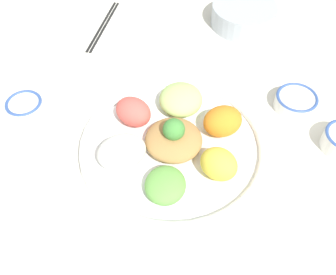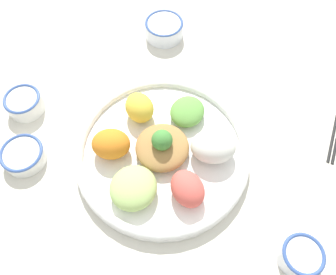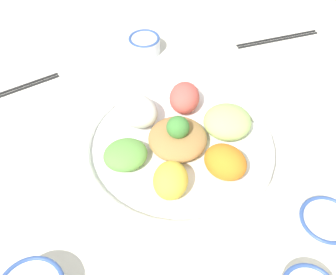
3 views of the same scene
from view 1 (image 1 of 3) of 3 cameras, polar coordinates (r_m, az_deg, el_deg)
ground_plane at (r=0.84m, az=2.13°, el=-2.07°), size 2.40×2.40×0.00m
salad_platter at (r=0.82m, az=0.75°, el=-0.74°), size 0.39×0.39×0.10m
rice_bowl_blue at (r=0.94m, az=-19.98°, el=4.03°), size 0.08×0.08×0.04m
rice_bowl_plain at (r=0.96m, az=18.07°, el=5.03°), size 0.10×0.10×0.04m
side_serving_bowl at (r=1.17m, az=10.94°, el=17.22°), size 0.18×0.18×0.06m
chopsticks_pair_near at (r=1.17m, az=-9.41°, el=15.74°), size 0.24×0.07×0.01m
serving_spoon_main at (r=1.09m, az=-21.11°, el=9.33°), size 0.14×0.06×0.01m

